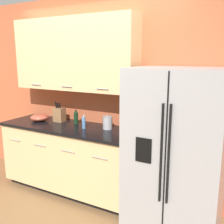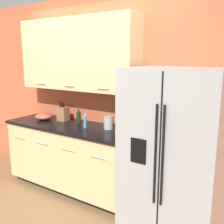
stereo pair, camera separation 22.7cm
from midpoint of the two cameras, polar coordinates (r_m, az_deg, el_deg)
The scene contains 9 objects.
wall_back at distance 3.57m, azimuth -2.25°, elevation 6.16°, with size 10.00×0.39×2.60m.
counter_unit at distance 3.67m, azimuth -6.89°, elevation -9.65°, with size 1.89×0.64×0.92m.
refrigerator at distance 2.82m, azimuth 15.58°, elevation -8.38°, with size 0.95×0.78×1.71m.
knife_block at distance 3.76m, azimuth -8.91°, elevation -0.37°, with size 0.15×0.12×0.29m.
wine_bottle at distance 3.16m, azimuth 5.02°, elevation -1.89°, with size 0.08×0.08×0.30m.
soap_dispenser at distance 3.34m, azimuth -3.95°, elevation -2.25°, with size 0.05×0.04×0.18m.
oil_bottle at distance 3.59m, azimuth -5.47°, elevation -1.02°, with size 0.06×0.06×0.19m.
steel_canister at distance 3.29m, azimuth 1.21°, elevation -2.33°, with size 0.13×0.13×0.18m.
mixing_bowl at distance 3.87m, azimuth -12.96°, elevation -0.92°, with size 0.25×0.25×0.10m.
Camera 2 is at (2.07, -1.60, 1.81)m, focal length 42.00 mm.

